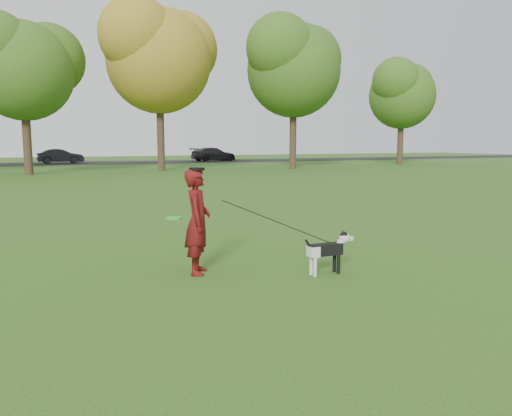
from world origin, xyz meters
name	(u,v)px	position (x,y,z in m)	size (l,w,h in m)	color
ground	(291,273)	(0.00, 0.00, 0.00)	(120.00, 120.00, 0.00)	#285116
road	(82,163)	(0.00, 40.00, 0.01)	(120.00, 7.00, 0.02)	black
man	(198,221)	(-1.27, 0.53, 0.77)	(0.56, 0.37, 1.55)	#570C0C
dog	(329,248)	(0.48, -0.25, 0.38)	(0.82, 0.16, 0.63)	black
car_mid	(60,156)	(-1.77, 40.00, 0.64)	(1.32, 3.77, 1.24)	black
car_right	(214,154)	(12.15, 40.00, 0.67)	(1.82, 4.47, 1.30)	#242127
man_held_items	(279,223)	(-0.16, 0.12, 0.75)	(2.34, 0.89, 1.14)	#1BDB33
tree_row	(69,48)	(-1.43, 26.07, 7.41)	(51.74, 8.86, 12.01)	#38281C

